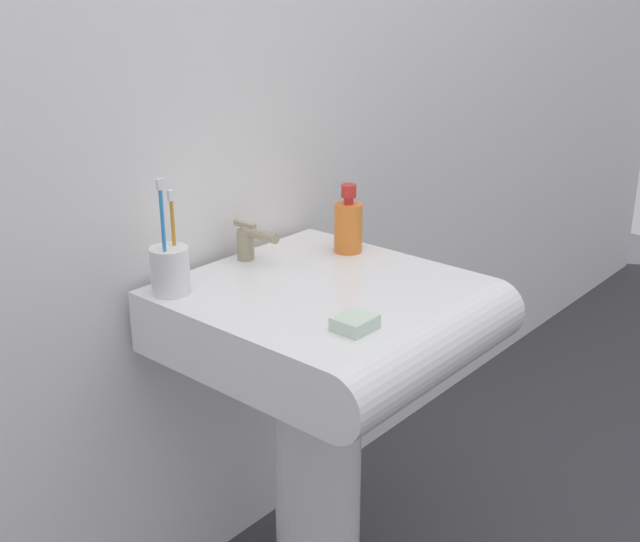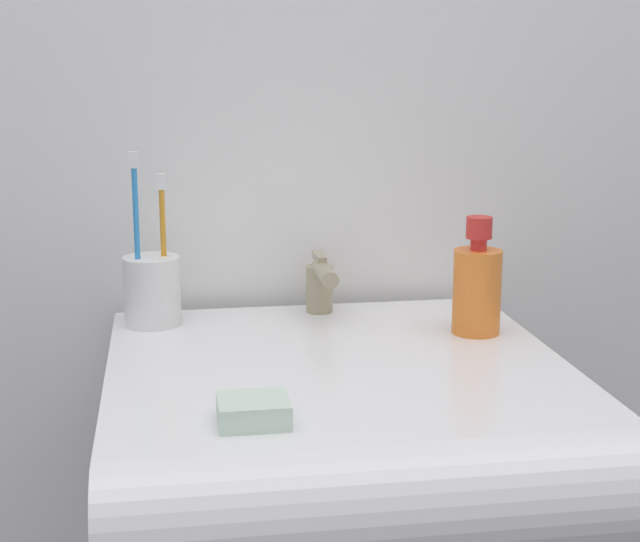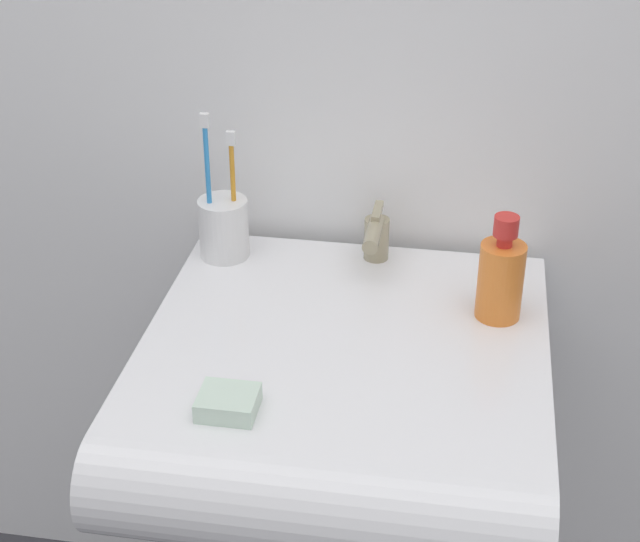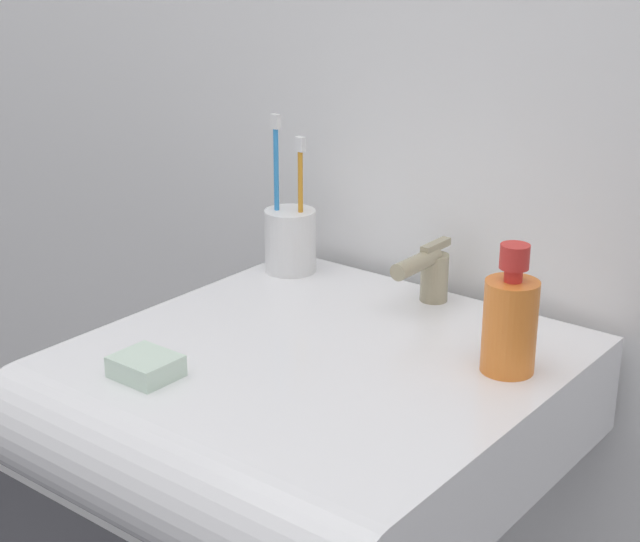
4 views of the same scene
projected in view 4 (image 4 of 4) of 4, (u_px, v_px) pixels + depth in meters
The scene contains 5 objects.
sink_basin at pixel (300, 412), 1.12m from camera, with size 0.52×0.55×0.12m.
faucet at pixel (429, 271), 1.26m from camera, with size 0.04×0.12×0.08m.
toothbrush_cup at pixel (290, 239), 1.37m from camera, with size 0.07×0.07×0.22m.
soap_bottle at pixel (510, 321), 1.06m from camera, with size 0.06×0.06×0.15m.
bar_soap at pixel (146, 366), 1.06m from camera, with size 0.07×0.06×0.02m, color silver.
Camera 4 is at (0.64, -0.82, 1.20)m, focal length 55.00 mm.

